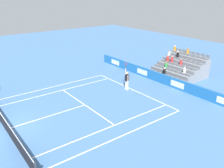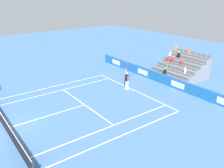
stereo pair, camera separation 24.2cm
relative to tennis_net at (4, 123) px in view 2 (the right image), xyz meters
The scene contains 14 objects.
ground_plane 0.49m from the tennis_net, ahead, with size 80.00×80.00×0.00m, color #4C7AB2.
line_baseline 11.90m from the tennis_net, 90.00° to the right, with size 10.97×0.10×0.01m, color white.
line_service 6.42m from the tennis_net, 90.00° to the right, with size 8.23×0.10×0.01m, color white.
line_centre_service 3.24m from the tennis_net, 90.00° to the right, with size 0.10×6.40×0.01m, color white.
line_singles_sideline_left 7.25m from the tennis_net, 55.31° to the right, with size 0.10×11.89×0.01m, color white.
line_singles_sideline_right 7.25m from the tennis_net, 124.69° to the right, with size 0.10×11.89×0.01m, color white.
line_doubles_sideline_left 8.10m from the tennis_net, 47.30° to the right, with size 0.10×11.89×0.01m, color white.
line_doubles_sideline_right 8.10m from the tennis_net, 132.70° to the right, with size 0.10×11.89×0.01m, color white.
line_centre_mark 11.80m from the tennis_net, 90.00° to the right, with size 0.10×0.20×0.01m, color white.
sponsor_barrier 15.49m from the tennis_net, 90.00° to the right, with size 19.64×0.22×1.01m.
tennis_net is the anchor object (origin of this frame).
tennis_player 11.50m from the tennis_net, 87.35° to the right, with size 0.53×0.37×2.85m.
stadium_stand 19.06m from the tennis_net, 89.97° to the right, with size 4.96×4.75×2.96m.
loose_tennis_ball 4.00m from the tennis_net, 91.84° to the right, with size 0.07×0.07×0.07m, color #D1E533.
Camera 2 is at (-16.04, 2.58, 8.95)m, focal length 38.40 mm.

